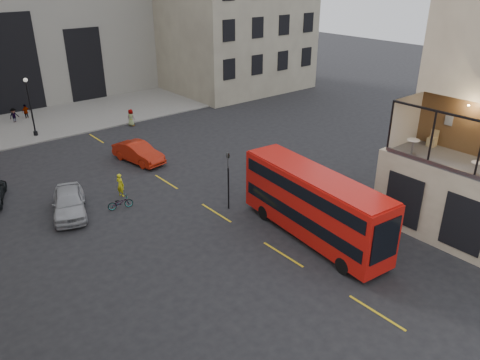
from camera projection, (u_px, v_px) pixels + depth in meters
ground at (402, 295)px, 22.04m from camera, size 140.00×140.00×0.00m
host_frontage at (478, 211)px, 24.85m from camera, size 3.00×11.00×4.50m
pavement_far at (23, 125)px, 45.27m from camera, size 40.00×12.00×0.12m
traffic_light_near at (228, 174)px, 28.89m from camera, size 0.16×0.20×3.80m
street_lamp_b at (31, 111)px, 41.48m from camera, size 0.36×0.36×5.33m
bus_near at (314, 202)px, 25.80m from camera, size 3.23×10.12×3.97m
car_a at (69, 202)px, 28.89m from camera, size 3.38×5.10×1.61m
car_b at (138, 153)px, 36.67m from camera, size 2.51×4.95×1.56m
bicycle at (120, 203)px, 29.69m from camera, size 1.69×0.91×0.84m
cyclist at (120, 185)px, 31.20m from camera, size 0.57×0.69×1.62m
pedestrian_b at (14, 116)px, 45.71m from camera, size 1.12×0.87×1.53m
pedestrian_c at (26, 112)px, 46.97m from camera, size 0.97×0.66×1.52m
pedestrian_d at (131, 118)px, 44.98m from camera, size 0.83×0.95×1.64m
cafe_table_mid at (476, 166)px, 23.22m from camera, size 0.54×0.54×0.67m
cafe_table_far at (413, 144)px, 25.74m from camera, size 0.68×0.68×0.85m
cafe_chair_d at (432, 141)px, 27.01m from camera, size 0.51×0.51×0.95m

